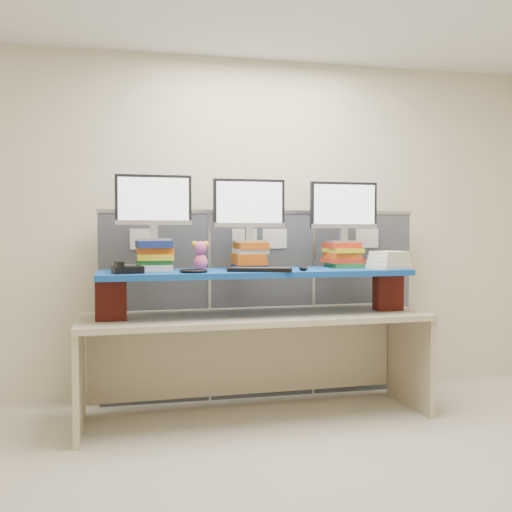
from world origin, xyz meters
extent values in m
cube|color=#EFE4C5|center=(0.00, 0.00, 1.40)|extent=(5.00, 4.00, 2.80)
cube|color=beige|center=(0.00, 0.00, 0.00)|extent=(5.00, 4.00, 0.01)
cube|color=#42454D|center=(-0.87, 1.78, 0.75)|extent=(0.85, 0.05, 1.50)
cube|color=#42454D|center=(0.00, 1.78, 0.75)|extent=(0.85, 0.05, 1.50)
cube|color=#42454D|center=(0.87, 1.78, 0.75)|extent=(0.85, 0.05, 1.50)
cube|color=#ABAEB2|center=(0.00, 1.78, 1.51)|extent=(2.60, 0.06, 0.03)
cube|color=white|center=(-0.95, 1.75, 1.30)|extent=(0.20, 0.00, 0.16)
cube|color=white|center=(-0.15, 1.75, 1.30)|extent=(0.20, 0.00, 0.16)
cube|color=white|center=(0.10, 1.75, 1.30)|extent=(0.20, 0.00, 0.16)
cube|color=white|center=(0.90, 1.75, 1.30)|extent=(0.20, 0.00, 0.16)
cube|color=#C0B292|center=(-0.16, 1.27, 0.74)|extent=(2.52, 0.80, 0.04)
cube|color=#C0B292|center=(-1.39, 1.23, 0.36)|extent=(0.06, 0.68, 0.72)
cube|color=#C0B292|center=(1.07, 1.30, 0.36)|extent=(0.06, 0.68, 0.72)
cube|color=maroon|center=(-1.17, 1.19, 0.90)|extent=(0.21, 0.12, 0.28)
cube|color=maroon|center=(0.86, 1.24, 0.90)|extent=(0.21, 0.12, 0.28)
cube|color=navy|center=(-0.16, 1.27, 1.06)|extent=(2.24, 0.62, 0.04)
cube|color=silver|center=(-0.87, 1.37, 1.10)|extent=(0.23, 0.28, 0.04)
cube|color=#1D6F2C|center=(-0.88, 1.38, 1.14)|extent=(0.25, 0.28, 0.03)
cube|color=yellow|center=(-0.87, 1.36, 1.18)|extent=(0.25, 0.28, 0.04)
cube|color=#BF5412|center=(-0.87, 1.37, 1.22)|extent=(0.26, 0.28, 0.05)
cube|color=navy|center=(-0.88, 1.35, 1.27)|extent=(0.26, 0.31, 0.05)
cube|color=navy|center=(-0.18, 1.39, 1.10)|extent=(0.23, 0.27, 0.03)
cube|color=#BF5412|center=(-0.19, 1.38, 1.13)|extent=(0.22, 0.29, 0.04)
cube|color=#BF5412|center=(-0.20, 1.38, 1.17)|extent=(0.22, 0.30, 0.04)
cube|color=silver|center=(-0.18, 1.38, 1.21)|extent=(0.23, 0.28, 0.04)
cube|color=#BF5412|center=(-0.18, 1.37, 1.25)|extent=(0.22, 0.29, 0.05)
cube|color=#1D6F2C|center=(0.56, 1.41, 1.10)|extent=(0.22, 0.30, 0.04)
cube|color=red|center=(0.55, 1.40, 1.14)|extent=(0.27, 0.29, 0.04)
cube|color=#BF5412|center=(0.55, 1.41, 1.18)|extent=(0.22, 0.28, 0.04)
cube|color=yellow|center=(0.55, 1.40, 1.21)|extent=(0.25, 0.31, 0.03)
cube|color=red|center=(0.55, 1.42, 1.25)|extent=(0.23, 0.27, 0.04)
cube|color=#9F9FA4|center=(-0.88, 1.37, 1.30)|extent=(0.24, 0.16, 0.02)
cube|color=#9F9FA4|center=(-0.88, 1.37, 1.36)|extent=(0.05, 0.04, 0.10)
cube|color=black|center=(-0.88, 1.37, 1.58)|extent=(0.54, 0.05, 0.35)
cube|color=white|center=(-0.88, 1.35, 1.58)|extent=(0.49, 0.02, 0.31)
cube|color=#9F9FA4|center=(-0.19, 1.39, 1.29)|extent=(0.24, 0.16, 0.02)
cube|color=#9F9FA4|center=(-0.19, 1.39, 1.34)|extent=(0.05, 0.04, 0.10)
cube|color=black|center=(-0.19, 1.39, 1.57)|extent=(0.54, 0.05, 0.35)
cube|color=white|center=(-0.19, 1.37, 1.57)|extent=(0.49, 0.02, 0.31)
cube|color=#9F9FA4|center=(0.56, 1.41, 1.28)|extent=(0.24, 0.16, 0.02)
cube|color=#9F9FA4|center=(0.56, 1.41, 1.33)|extent=(0.05, 0.04, 0.10)
cube|color=black|center=(0.56, 1.41, 1.56)|extent=(0.54, 0.05, 0.35)
cube|color=white|center=(0.56, 1.39, 1.56)|extent=(0.49, 0.02, 0.31)
cube|color=black|center=(-0.17, 1.11, 1.09)|extent=(0.47, 0.27, 0.02)
cube|color=#313134|center=(-0.17, 1.11, 1.11)|extent=(0.40, 0.20, 0.00)
ellipsoid|color=black|center=(0.15, 1.12, 1.10)|extent=(0.07, 0.12, 0.03)
cube|color=black|center=(-1.06, 1.14, 1.11)|extent=(0.22, 0.20, 0.05)
cube|color=#313134|center=(-1.06, 1.14, 1.13)|extent=(0.11, 0.11, 0.01)
cube|color=black|center=(-1.12, 1.13, 1.15)|extent=(0.07, 0.18, 0.03)
torus|color=black|center=(-0.63, 1.11, 1.09)|extent=(0.20, 0.20, 0.02)
ellipsoid|color=#DB5389|center=(-0.56, 1.31, 1.14)|extent=(0.10, 0.09, 0.12)
sphere|color=#DB5389|center=(-0.56, 1.31, 1.24)|extent=(0.09, 0.09, 0.09)
sphere|color=yellow|center=(-0.60, 1.31, 1.27)|extent=(0.04, 0.04, 0.04)
sphere|color=yellow|center=(-0.51, 1.31, 1.27)|extent=(0.04, 0.04, 0.04)
cube|color=beige|center=(0.84, 1.19, 1.10)|extent=(0.33, 0.30, 0.03)
cube|color=beige|center=(0.84, 1.19, 1.13)|extent=(0.31, 0.28, 0.03)
cube|color=beige|center=(0.84, 1.19, 1.16)|extent=(0.30, 0.27, 0.03)
cube|color=beige|center=(0.84, 1.19, 1.19)|extent=(0.29, 0.25, 0.03)
camera|label=1|loc=(-1.02, -2.74, 1.37)|focal=40.00mm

